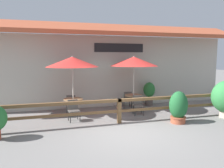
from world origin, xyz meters
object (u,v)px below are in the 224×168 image
at_px(chair_near_streetside, 74,109).
at_px(chair_near_wallside, 71,103).
at_px(potted_plant_broad_leaf, 178,107).
at_px(potted_plant_entrance_palm, 149,92).
at_px(dining_table_near, 73,102).
at_px(dining_table_middle, 133,98).
at_px(chair_middle_wallside, 127,99).
at_px(chair_middle_streetside, 138,104).
at_px(patio_umbrella_near, 72,62).
at_px(patio_umbrella_middle, 134,61).

bearing_deg(chair_near_streetside, chair_near_wallside, 80.95).
height_order(potted_plant_broad_leaf, potted_plant_entrance_palm, potted_plant_broad_leaf).
distance_m(dining_table_near, chair_near_wallside, 0.66).
distance_m(dining_table_middle, potted_plant_entrance_palm, 1.50).
xyz_separation_m(dining_table_middle, chair_middle_wallside, (-0.08, 0.65, -0.15)).
distance_m(chair_near_streetside, chair_middle_streetside, 2.85).
height_order(chair_middle_streetside, chair_middle_wallside, same).
xyz_separation_m(chair_near_streetside, chair_middle_wallside, (2.81, 1.47, 0.00)).
relative_size(patio_umbrella_near, patio_umbrella_middle, 1.00).
relative_size(chair_near_streetside, potted_plant_entrance_palm, 0.68).
relative_size(patio_umbrella_near, potted_plant_entrance_palm, 2.11).
distance_m(dining_table_near, patio_umbrella_middle, 3.31).
distance_m(chair_near_streetside, patio_umbrella_middle, 3.53).
bearing_deg(patio_umbrella_near, chair_middle_wallside, 16.74).
relative_size(patio_umbrella_near, chair_middle_wallside, 3.09).
distance_m(chair_middle_streetside, potted_plant_entrance_palm, 1.99).
height_order(chair_near_wallside, patio_umbrella_middle, patio_umbrella_middle).
height_order(chair_near_wallside, potted_plant_entrance_palm, potted_plant_entrance_palm).
bearing_deg(chair_middle_streetside, potted_plant_broad_leaf, -48.06).
bearing_deg(chair_near_wallside, patio_umbrella_near, 103.71).
bearing_deg(patio_umbrella_near, dining_table_middle, 3.66).
height_order(chair_near_streetside, chair_near_wallside, same).
distance_m(chair_near_streetside, chair_near_wallside, 1.28).
relative_size(patio_umbrella_near, dining_table_near, 3.15).
bearing_deg(chair_near_wallside, chair_middle_streetside, 170.62).
height_order(chair_middle_wallside, potted_plant_entrance_palm, potted_plant_entrance_palm).
bearing_deg(potted_plant_entrance_palm, chair_near_streetside, -157.66).
relative_size(chair_near_wallside, potted_plant_broad_leaf, 0.68).
bearing_deg(chair_middle_streetside, dining_table_near, 179.66).
relative_size(dining_table_near, chair_near_wallside, 0.98).
xyz_separation_m(chair_near_streetside, chair_near_wallside, (0.04, 1.28, 0.00)).
distance_m(patio_umbrella_middle, potted_plant_broad_leaf, 2.97).
xyz_separation_m(patio_umbrella_near, potted_plant_broad_leaf, (3.80, -2.04, -1.72)).
height_order(dining_table_middle, potted_plant_entrance_palm, potted_plant_entrance_palm).
bearing_deg(potted_plant_broad_leaf, patio_umbrella_near, 151.75).
bearing_deg(chair_middle_wallside, patio_umbrella_near, 22.93).
relative_size(chair_middle_wallside, potted_plant_entrance_palm, 0.68).
height_order(patio_umbrella_near, chair_middle_streetside, patio_umbrella_near).
relative_size(patio_umbrella_near, chair_near_streetside, 3.09).
bearing_deg(patio_umbrella_near, chair_near_streetside, -95.32).
xyz_separation_m(dining_table_near, chair_middle_streetside, (2.78, -0.47, -0.15)).
bearing_deg(chair_middle_wallside, dining_table_middle, 103.02).
xyz_separation_m(chair_near_streetside, dining_table_middle, (2.88, 0.82, 0.15)).
height_order(patio_umbrella_near, chair_middle_wallside, patio_umbrella_near).
bearing_deg(chair_middle_streetside, patio_umbrella_middle, 95.43).
distance_m(patio_umbrella_near, potted_plant_entrance_palm, 4.49).
bearing_deg(chair_near_streetside, patio_umbrella_middle, 8.70).
xyz_separation_m(dining_table_near, potted_plant_broad_leaf, (3.80, -2.04, 0.00)).
bearing_deg(chair_middle_wallside, chair_near_streetside, 33.76).
height_order(dining_table_middle, chair_middle_streetside, chair_middle_streetside).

